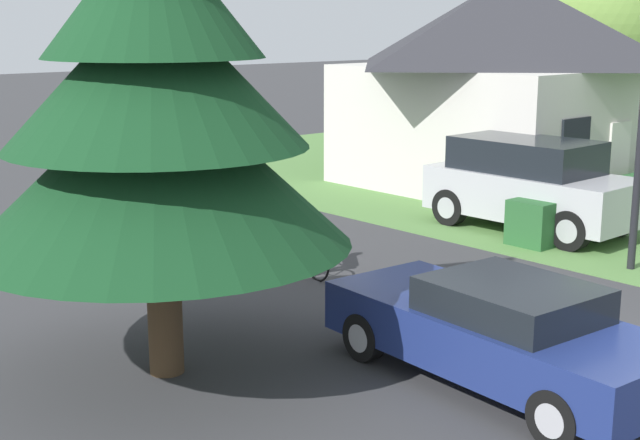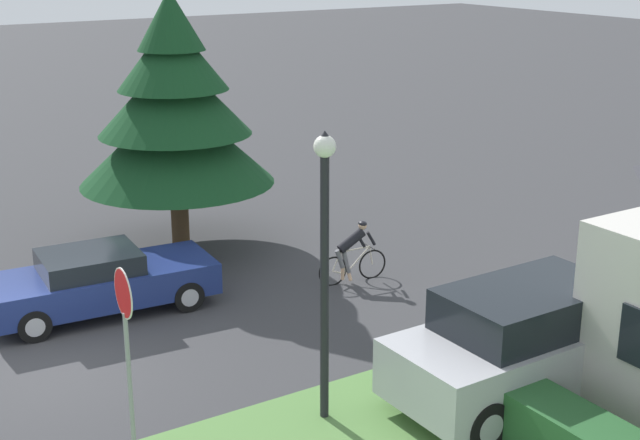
% 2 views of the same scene
% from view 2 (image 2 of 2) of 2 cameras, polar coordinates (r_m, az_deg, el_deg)
% --- Properties ---
extents(ground_plane, '(140.00, 140.00, 0.00)m').
position_cam_2_polar(ground_plane, '(17.08, -16.77, -8.97)').
color(ground_plane, '#38383A').
extents(sedan_left_lane, '(2.09, 4.71, 1.35)m').
position_cam_2_polar(sedan_left_lane, '(18.94, -13.88, -3.82)').
color(sedan_left_lane, navy).
rests_on(sedan_left_lane, ground).
extents(cyclist, '(0.44, 1.71, 1.43)m').
position_cam_2_polar(cyclist, '(20.00, 2.09, -2.12)').
color(cyclist, black).
rests_on(cyclist, ground).
extents(parked_suv_right, '(2.14, 4.49, 1.96)m').
position_cam_2_polar(parked_suv_right, '(15.30, 12.68, -7.73)').
color(parked_suv_right, '#B7B7BC').
rests_on(parked_suv_right, ground).
extents(stop_sign, '(0.75, 0.07, 3.01)m').
position_cam_2_polar(stop_sign, '(13.09, -12.34, -6.60)').
color(stop_sign, gray).
rests_on(stop_sign, ground).
extents(street_lamp, '(0.34, 0.34, 4.73)m').
position_cam_2_polar(street_lamp, '(13.59, 0.30, -1.41)').
color(street_lamp, black).
rests_on(street_lamp, ground).
extents(conifer_tall_near, '(4.74, 4.74, 6.34)m').
position_cam_2_polar(conifer_tall_near, '(21.81, -9.29, 6.93)').
color(conifer_tall_near, '#4C3823').
rests_on(conifer_tall_near, ground).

